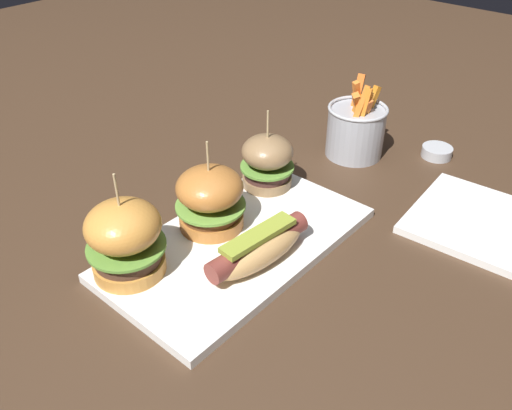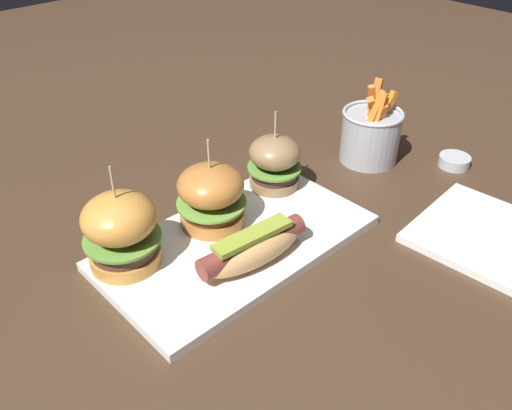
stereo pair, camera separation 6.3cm
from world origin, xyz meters
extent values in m
plane|color=#422D1E|center=(0.00, 0.00, 0.00)|extent=(3.00, 3.00, 0.00)
cube|color=white|center=(0.00, 0.00, 0.01)|extent=(0.39, 0.22, 0.01)
ellipsoid|color=tan|center=(-0.02, -0.05, 0.04)|extent=(0.16, 0.07, 0.04)
cylinder|color=brown|center=(-0.02, -0.05, 0.04)|extent=(0.17, 0.05, 0.03)
cube|color=olive|center=(-0.02, -0.05, 0.06)|extent=(0.12, 0.04, 0.01)
cylinder|color=gold|center=(-0.14, 0.06, 0.02)|extent=(0.10, 0.10, 0.02)
cylinder|color=#4F3324|center=(-0.14, 0.06, 0.04)|extent=(0.09, 0.09, 0.02)
cylinder|color=#609338|center=(-0.14, 0.06, 0.06)|extent=(0.10, 0.10, 0.00)
ellipsoid|color=gold|center=(-0.14, 0.06, 0.09)|extent=(0.10, 0.10, 0.06)
cylinder|color=tan|center=(-0.14, 0.06, 0.13)|extent=(0.00, 0.00, 0.06)
cylinder|color=#B87032|center=(0.00, 0.05, 0.02)|extent=(0.10, 0.10, 0.02)
cylinder|color=brown|center=(0.00, 0.05, 0.04)|extent=(0.09, 0.09, 0.01)
cylinder|color=#6B9E3D|center=(0.00, 0.05, 0.05)|extent=(0.10, 0.10, 0.00)
ellipsoid|color=#B87032|center=(0.00, 0.05, 0.08)|extent=(0.10, 0.10, 0.06)
cylinder|color=tan|center=(0.00, 0.05, 0.12)|extent=(0.00, 0.00, 0.06)
cylinder|color=olive|center=(0.14, 0.06, 0.02)|extent=(0.08, 0.08, 0.02)
cylinder|color=#482A25|center=(0.14, 0.06, 0.04)|extent=(0.08, 0.08, 0.02)
cylinder|color=#609338|center=(0.14, 0.06, 0.05)|extent=(0.09, 0.09, 0.00)
ellipsoid|color=olive|center=(0.14, 0.06, 0.08)|extent=(0.08, 0.08, 0.05)
cylinder|color=tan|center=(0.14, 0.06, 0.12)|extent=(0.00, 0.00, 0.06)
cylinder|color=#A8AAB2|center=(0.35, 0.03, 0.04)|extent=(0.10, 0.10, 0.09)
torus|color=#B7BABF|center=(0.35, 0.03, 0.09)|extent=(0.11, 0.11, 0.01)
cube|color=orange|center=(0.35, 0.03, 0.09)|extent=(0.06, 0.03, 0.08)
cube|color=orange|center=(0.34, 0.03, 0.09)|extent=(0.03, 0.02, 0.07)
cube|color=orange|center=(0.35, 0.03, 0.10)|extent=(0.04, 0.01, 0.09)
cube|color=orange|center=(0.33, 0.02, 0.08)|extent=(0.02, 0.02, 0.06)
cube|color=orange|center=(0.33, 0.01, 0.10)|extent=(0.05, 0.02, 0.09)
cube|color=orange|center=(0.35, 0.01, 0.09)|extent=(0.03, 0.03, 0.07)
cube|color=orange|center=(0.37, 0.04, 0.10)|extent=(0.05, 0.02, 0.09)
cube|color=orange|center=(0.33, 0.01, 0.10)|extent=(0.03, 0.02, 0.09)
cube|color=orange|center=(0.37, 0.02, 0.09)|extent=(0.04, 0.02, 0.07)
cube|color=orange|center=(0.34, 0.01, 0.09)|extent=(0.03, 0.02, 0.07)
cylinder|color=#B7BABF|center=(0.44, -0.10, 0.01)|extent=(0.06, 0.06, 0.02)
cylinder|color=tan|center=(0.44, -0.10, 0.02)|extent=(0.05, 0.05, 0.00)
cube|color=white|center=(0.28, -0.24, 0.01)|extent=(0.21, 0.21, 0.01)
camera|label=1|loc=(-0.44, -0.42, 0.49)|focal=37.64mm
camera|label=2|loc=(-0.40, -0.46, 0.49)|focal=37.64mm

